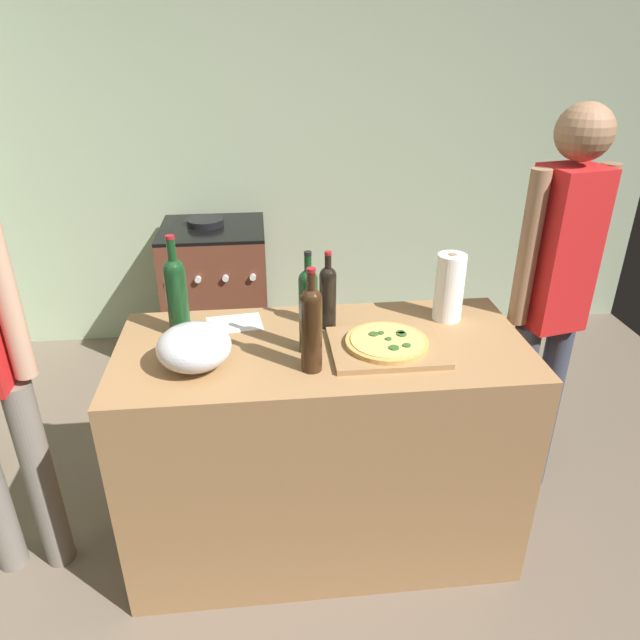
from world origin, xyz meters
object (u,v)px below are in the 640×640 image
at_px(wine_bottle_green, 308,308).
at_px(person_in_red, 553,291).
at_px(paper_towel_roll, 449,287).
at_px(pizza, 387,342).
at_px(mixing_bowl, 194,347).
at_px(wine_bottle_clear, 328,294).
at_px(stove, 218,295).
at_px(wine_bottle_amber, 311,326).
at_px(wine_bottle_dark, 176,293).

distance_m(wine_bottle_green, person_in_red, 1.05).
xyz_separation_m(paper_towel_roll, person_in_red, (0.45, 0.04, -0.06)).
relative_size(pizza, mixing_bowl, 1.19).
bearing_deg(wine_bottle_clear, wine_bottle_green, -116.61).
bearing_deg(stove, wine_bottle_amber, -75.79).
distance_m(wine_bottle_clear, person_in_red, 0.93).
bearing_deg(wine_bottle_green, wine_bottle_clear, 63.39).
xyz_separation_m(wine_bottle_clear, person_in_red, (0.93, 0.06, -0.06)).
bearing_deg(wine_bottle_amber, wine_bottle_green, 89.47).
height_order(mixing_bowl, paper_towel_roll, paper_towel_roll).
bearing_deg(mixing_bowl, wine_bottle_clear, 27.81).
height_order(wine_bottle_dark, stove, wine_bottle_dark).
relative_size(pizza, wine_bottle_green, 0.80).
bearing_deg(wine_bottle_green, mixing_bowl, -169.12).
xyz_separation_m(stove, person_in_red, (1.45, -1.37, 0.55)).
distance_m(wine_bottle_dark, person_in_red, 1.48).
distance_m(wine_bottle_dark, wine_bottle_green, 0.50).
relative_size(wine_bottle_clear, wine_bottle_green, 0.82).
distance_m(stove, person_in_red, 2.07).
relative_size(wine_bottle_amber, person_in_red, 0.21).
relative_size(wine_bottle_dark, person_in_red, 0.22).
height_order(wine_bottle_clear, stove, wine_bottle_clear).
bearing_deg(stove, wine_bottle_green, -74.67).
bearing_deg(pizza, wine_bottle_green, 174.88).
height_order(paper_towel_roll, wine_bottle_green, wine_bottle_green).
height_order(mixing_bowl, wine_bottle_dark, wine_bottle_dark).
height_order(mixing_bowl, wine_bottle_amber, wine_bottle_amber).
bearing_deg(person_in_red, paper_towel_roll, -174.92).
distance_m(pizza, paper_towel_roll, 0.38).
height_order(paper_towel_roll, stove, paper_towel_roll).
bearing_deg(mixing_bowl, wine_bottle_dark, 106.73).
distance_m(wine_bottle_amber, stove, 1.90).
bearing_deg(paper_towel_roll, person_in_red, 5.08).
bearing_deg(person_in_red, mixing_bowl, -167.43).
bearing_deg(wine_bottle_dark, wine_bottle_clear, -0.44).
xyz_separation_m(wine_bottle_dark, stove, (0.03, 1.42, -0.64)).
xyz_separation_m(mixing_bowl, stove, (-0.05, 1.68, -0.55)).
xyz_separation_m(wine_bottle_dark, wine_bottle_clear, (0.56, -0.00, -0.03)).
relative_size(mixing_bowl, wine_bottle_dark, 0.65).
bearing_deg(wine_bottle_amber, mixing_bowl, 172.09).
distance_m(wine_bottle_clear, stove, 1.64).
bearing_deg(person_in_red, wine_bottle_dark, -177.82).
xyz_separation_m(mixing_bowl, paper_towel_roll, (0.95, 0.27, 0.06)).
xyz_separation_m(wine_bottle_clear, wine_bottle_amber, (-0.09, -0.31, 0.03)).
bearing_deg(wine_bottle_green, stove, 105.33).
bearing_deg(paper_towel_roll, stove, 125.51).
bearing_deg(mixing_bowl, person_in_red, 12.57).
bearing_deg(stove, person_in_red, -43.25).
bearing_deg(mixing_bowl, wine_bottle_amber, -7.91).
xyz_separation_m(paper_towel_roll, stove, (-1.00, 1.41, -0.61)).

